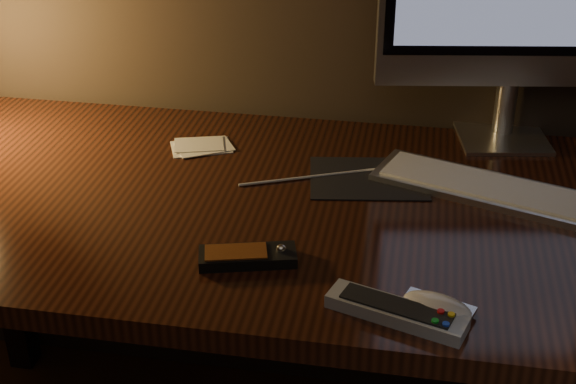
% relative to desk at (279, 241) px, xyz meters
% --- Properties ---
extents(desk, '(1.60, 0.75, 0.75)m').
position_rel_desk_xyz_m(desk, '(0.00, 0.00, 0.00)').
color(desk, black).
rests_on(desk, ground).
extents(keyboard, '(0.47, 0.27, 0.02)m').
position_rel_desk_xyz_m(keyboard, '(0.40, 0.02, 0.14)').
color(keyboard, silver).
rests_on(keyboard, desk).
extents(mousepad, '(0.24, 0.20, 0.00)m').
position_rel_desk_xyz_m(mousepad, '(0.16, 0.04, 0.13)').
color(mousepad, black).
rests_on(mousepad, desk).
extents(mouse, '(0.11, 0.08, 0.02)m').
position_rel_desk_xyz_m(mouse, '(0.29, -0.35, 0.14)').
color(mouse, white).
rests_on(mouse, desk).
extents(media_remote, '(0.16, 0.09, 0.03)m').
position_rel_desk_xyz_m(media_remote, '(0.00, -0.27, 0.14)').
color(media_remote, black).
rests_on(media_remote, desk).
extents(tv_remote, '(0.20, 0.11, 0.03)m').
position_rel_desk_xyz_m(tv_remote, '(0.24, -0.37, 0.14)').
color(tv_remote, '#9C9FA2').
rests_on(tv_remote, desk).
extents(papers, '(0.14, 0.12, 0.01)m').
position_rel_desk_xyz_m(papers, '(-0.18, 0.12, 0.13)').
color(papers, white).
rests_on(papers, desk).
extents(cable, '(0.57, 0.13, 0.01)m').
position_rel_desk_xyz_m(cable, '(0.22, 0.03, 0.13)').
color(cable, white).
rests_on(cable, desk).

